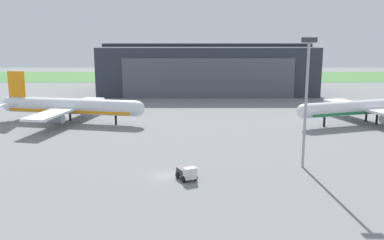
{
  "coord_description": "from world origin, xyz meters",
  "views": [
    {
      "loc": [
        4.0,
        -62.02,
        21.45
      ],
      "look_at": [
        3.88,
        18.73,
        5.03
      ],
      "focal_mm": 39.18,
      "sensor_mm": 36.0,
      "label": 1
    }
  ],
  "objects_px": {
    "airliner_far_right": "(72,107)",
    "apron_light_mast": "(307,94)",
    "airliner_far_left": "(369,108)",
    "fuel_bowser": "(187,173)",
    "maintenance_hangar": "(207,69)"
  },
  "relations": [
    {
      "from": "maintenance_hangar",
      "to": "fuel_bowser",
      "type": "distance_m",
      "value": 100.91
    },
    {
      "from": "airliner_far_left",
      "to": "maintenance_hangar",
      "type": "bearing_deg",
      "value": 122.53
    },
    {
      "from": "maintenance_hangar",
      "to": "airliner_far_right",
      "type": "height_order",
      "value": "maintenance_hangar"
    },
    {
      "from": "airliner_far_right",
      "to": "apron_light_mast",
      "type": "relative_size",
      "value": 1.77
    },
    {
      "from": "maintenance_hangar",
      "to": "airliner_far_right",
      "type": "xyz_separation_m",
      "value": [
        -35.71,
        -58.13,
        -4.78
      ]
    },
    {
      "from": "airliner_far_left",
      "to": "apron_light_mast",
      "type": "bearing_deg",
      "value": -125.43
    },
    {
      "from": "airliner_far_left",
      "to": "airliner_far_right",
      "type": "relative_size",
      "value": 1.0
    },
    {
      "from": "apron_light_mast",
      "to": "fuel_bowser",
      "type": "bearing_deg",
      "value": -162.11
    },
    {
      "from": "airliner_far_left",
      "to": "fuel_bowser",
      "type": "height_order",
      "value": "airliner_far_left"
    },
    {
      "from": "maintenance_hangar",
      "to": "fuel_bowser",
      "type": "height_order",
      "value": "maintenance_hangar"
    },
    {
      "from": "apron_light_mast",
      "to": "airliner_far_left",
      "type": "bearing_deg",
      "value": 54.57
    },
    {
      "from": "airliner_far_right",
      "to": "apron_light_mast",
      "type": "xyz_separation_m",
      "value": [
        48.43,
        -36.12,
        8.27
      ]
    },
    {
      "from": "airliner_far_left",
      "to": "fuel_bowser",
      "type": "bearing_deg",
      "value": -136.87
    },
    {
      "from": "maintenance_hangar",
      "to": "fuel_bowser",
      "type": "relative_size",
      "value": 19.74
    },
    {
      "from": "maintenance_hangar",
      "to": "airliner_far_left",
      "type": "xyz_separation_m",
      "value": [
        37.71,
        -59.12,
        -4.79
      ]
    }
  ]
}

